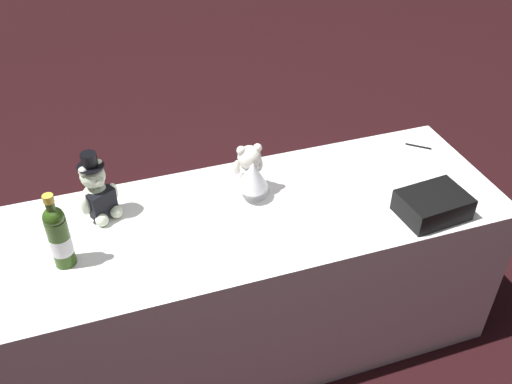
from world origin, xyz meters
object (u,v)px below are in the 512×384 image
Objects in this scene: teddy_bear_groom at (97,193)px; champagne_bottle at (59,236)px; teddy_bear_bride at (250,173)px; gift_case_black at (433,205)px; signing_pen at (419,146)px.

champagne_bottle is at bearing 56.52° from teddy_bear_groom.
gift_case_black is at bearing 150.50° from teddy_bear_bride.
teddy_bear_bride is 0.87m from signing_pen.
gift_case_black is (-1.25, 0.41, -0.06)m from teddy_bear_groom.
champagne_bottle is 1.12× the size of gift_case_black.
champagne_bottle reaches higher than signing_pen.
teddy_bear_groom is at bearing -123.48° from champagne_bottle.
teddy_bear_groom is 0.28m from champagne_bottle.
gift_case_black is (-0.64, 0.36, -0.05)m from teddy_bear_bride.
signing_pen is 0.49m from gift_case_black.
signing_pen is 0.37× the size of gift_case_black.
gift_case_black is at bearing 161.67° from teddy_bear_groom.
teddy_bear_groom is at bearing -18.33° from gift_case_black.
teddy_bear_groom is 0.61m from teddy_bear_bride.
teddy_bear_bride is at bearing 175.18° from teddy_bear_groom.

